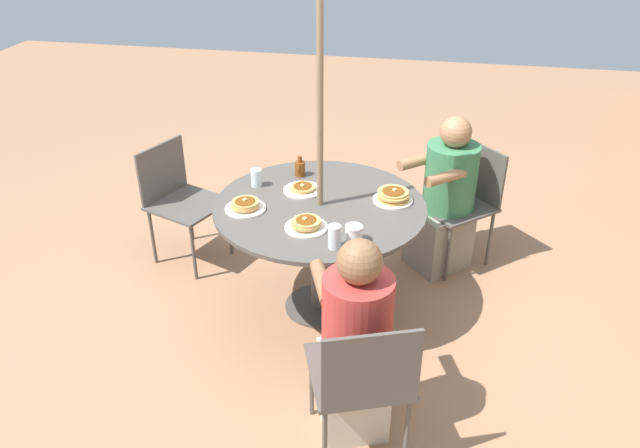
% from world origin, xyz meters
% --- Properties ---
extents(ground_plane, '(12.00, 12.00, 0.00)m').
position_xyz_m(ground_plane, '(0.00, 0.00, 0.00)').
color(ground_plane, '#9E7051').
extents(patio_table, '(1.25, 1.25, 0.75)m').
position_xyz_m(patio_table, '(0.00, 0.00, 0.62)').
color(patio_table, '#4C4742').
rests_on(patio_table, ground).
extents(umbrella_pole, '(0.04, 0.04, 2.45)m').
position_xyz_m(umbrella_pole, '(0.00, 0.00, 1.22)').
color(umbrella_pole, '#846B4C').
rests_on(umbrella_pole, ground).
extents(patio_chair_north, '(0.58, 0.58, 0.83)m').
position_xyz_m(patio_chair_north, '(-0.42, -1.08, 0.49)').
color(patio_chair_north, '#514C47').
rests_on(patio_chair_north, ground).
extents(patio_chair_east, '(0.58, 0.58, 0.83)m').
position_xyz_m(patio_chair_east, '(1.09, 0.40, 0.49)').
color(patio_chair_east, '#514C47').
rests_on(patio_chair_east, ground).
extents(diner_east, '(0.53, 0.45, 1.11)m').
position_xyz_m(diner_east, '(0.93, 0.34, 0.51)').
color(diner_east, beige).
rests_on(diner_east, ground).
extents(patio_chair_south, '(0.63, 0.63, 0.83)m').
position_xyz_m(patio_chair_south, '(-0.77, 0.86, 0.49)').
color(patio_chair_south, '#514C47').
rests_on(patio_chair_south, ground).
extents(diner_south, '(0.56, 0.57, 1.09)m').
position_xyz_m(diner_south, '(-0.66, 0.73, 0.49)').
color(diner_south, gray).
rests_on(diner_south, ground).
extents(pancake_plate_a, '(0.24, 0.24, 0.06)m').
position_xyz_m(pancake_plate_a, '(0.14, -0.41, 0.77)').
color(pancake_plate_a, silver).
rests_on(pancake_plate_a, patio_table).
extents(pancake_plate_b, '(0.24, 0.24, 0.05)m').
position_xyz_m(pancake_plate_b, '(-0.15, -0.14, 0.76)').
color(pancake_plate_b, silver).
rests_on(pancake_plate_b, patio_table).
extents(pancake_plate_c, '(0.24, 0.24, 0.06)m').
position_xyz_m(pancake_plate_c, '(0.29, -0.02, 0.77)').
color(pancake_plate_c, silver).
rests_on(pancake_plate_c, patio_table).
extents(pancake_plate_d, '(0.24, 0.24, 0.07)m').
position_xyz_m(pancake_plate_d, '(-0.12, 0.41, 0.77)').
color(pancake_plate_d, silver).
rests_on(pancake_plate_d, patio_table).
extents(syrup_bottle, '(0.09, 0.07, 0.13)m').
position_xyz_m(syrup_bottle, '(-0.36, -0.20, 0.80)').
color(syrup_bottle, brown).
rests_on(syrup_bottle, patio_table).
extents(coffee_cup, '(0.09, 0.09, 0.09)m').
position_xyz_m(coffee_cup, '(0.37, 0.25, 0.79)').
color(coffee_cup, white).
rests_on(coffee_cup, patio_table).
extents(drinking_glass_a, '(0.07, 0.07, 0.13)m').
position_xyz_m(drinking_glass_a, '(0.45, 0.16, 0.81)').
color(drinking_glass_a, silver).
rests_on(drinking_glass_a, patio_table).
extents(drinking_glass_b, '(0.07, 0.07, 0.11)m').
position_xyz_m(drinking_glass_b, '(-0.16, -0.43, 0.80)').
color(drinking_glass_b, silver).
rests_on(drinking_glass_b, patio_table).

